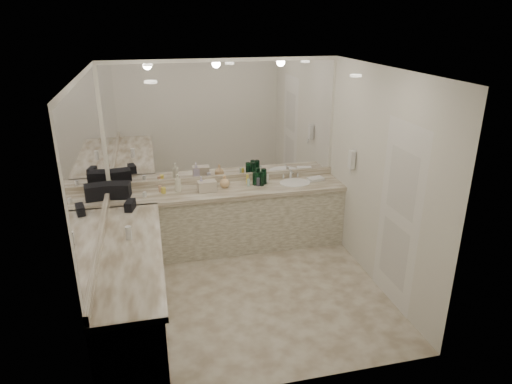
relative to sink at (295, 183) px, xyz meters
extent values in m
plane|color=beige|center=(-0.95, -1.20, -0.90)|extent=(3.20, 3.20, 0.00)
plane|color=white|center=(-0.95, -1.20, 1.71)|extent=(3.20, 3.20, 0.00)
cube|color=silver|center=(-0.95, 0.30, 0.41)|extent=(3.20, 0.02, 2.60)
cube|color=silver|center=(-2.55, -1.20, 0.41)|extent=(0.02, 3.00, 2.60)
cube|color=silver|center=(0.65, -1.20, 0.41)|extent=(0.02, 3.00, 2.60)
cube|color=beige|center=(-0.95, 0.00, -0.48)|extent=(3.20, 0.60, 0.84)
cube|color=beige|center=(-0.95, -0.01, -0.03)|extent=(3.20, 0.64, 0.06)
cube|color=beige|center=(-2.25, -1.50, -0.48)|extent=(0.60, 2.40, 0.84)
cube|color=beige|center=(-2.24, -1.50, -0.03)|extent=(0.64, 2.42, 0.06)
cube|color=beige|center=(-0.95, 0.28, 0.05)|extent=(3.20, 0.04, 0.10)
cube|color=beige|center=(-2.53, -1.20, 0.05)|extent=(0.04, 3.00, 0.10)
cube|color=white|center=(-0.95, 0.29, 0.88)|extent=(3.12, 0.01, 1.55)
cube|color=white|center=(-2.54, -1.20, 0.88)|extent=(0.01, 2.92, 1.55)
cylinder|color=white|center=(0.00, 0.00, 0.00)|extent=(0.44, 0.44, 0.03)
cube|color=silver|center=(0.00, 0.21, 0.07)|extent=(0.24, 0.16, 0.14)
cube|color=white|center=(0.61, -0.50, 0.46)|extent=(0.06, 0.10, 0.24)
cube|color=white|center=(0.64, -1.70, 0.16)|extent=(0.02, 0.82, 2.10)
cube|color=black|center=(-2.42, 0.01, 0.10)|extent=(0.36, 0.26, 0.19)
cube|color=black|center=(-2.25, -0.45, 0.06)|extent=(0.14, 0.22, 0.11)
cube|color=beige|center=(-1.25, -0.04, 0.08)|extent=(0.26, 0.17, 0.14)
cube|color=white|center=(0.33, 0.04, 0.02)|extent=(0.24, 0.19, 0.04)
cylinder|color=white|center=(-2.25, -1.25, 0.08)|extent=(0.07, 0.07, 0.15)
imported|color=white|center=(-1.63, 0.04, 0.13)|extent=(0.12, 0.12, 0.24)
imported|color=silver|center=(-1.33, -0.01, 0.11)|extent=(0.10, 0.10, 0.21)
imported|color=#E4B980|center=(-1.00, 0.05, 0.09)|extent=(0.15, 0.15, 0.18)
cylinder|color=#165231|center=(-0.43, 0.07, 0.11)|extent=(0.06, 0.06, 0.21)
cylinder|color=#165231|center=(-0.51, 0.16, 0.11)|extent=(0.07, 0.07, 0.21)
cylinder|color=#165231|center=(-0.43, 0.10, 0.11)|extent=(0.07, 0.07, 0.21)
cylinder|color=#165231|center=(-0.57, 0.06, 0.10)|extent=(0.07, 0.07, 0.18)
cylinder|color=#165231|center=(-0.48, 0.01, 0.10)|extent=(0.07, 0.07, 0.20)
cylinder|color=#F2D84C|center=(-1.83, 0.03, 0.05)|extent=(0.06, 0.06, 0.08)
cylinder|color=silver|center=(-0.67, 0.03, 0.06)|extent=(0.04, 0.04, 0.10)
cylinder|color=white|center=(-0.39, 0.09, 0.07)|extent=(0.05, 0.05, 0.13)
cylinder|color=#E0B28C|center=(-1.87, 0.09, 0.05)|extent=(0.05, 0.05, 0.09)
cylinder|color=silver|center=(-1.16, 0.08, 0.04)|extent=(0.06, 0.06, 0.08)
cylinder|color=#3F3F4C|center=(-0.53, 0.01, 0.06)|extent=(0.05, 0.05, 0.12)
cylinder|color=#F2D84C|center=(-0.66, 0.14, 0.07)|extent=(0.04, 0.04, 0.13)
cylinder|color=white|center=(-2.08, -0.05, 0.04)|extent=(0.05, 0.05, 0.07)
camera|label=1|loc=(-1.94, -5.78, 2.22)|focal=32.00mm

